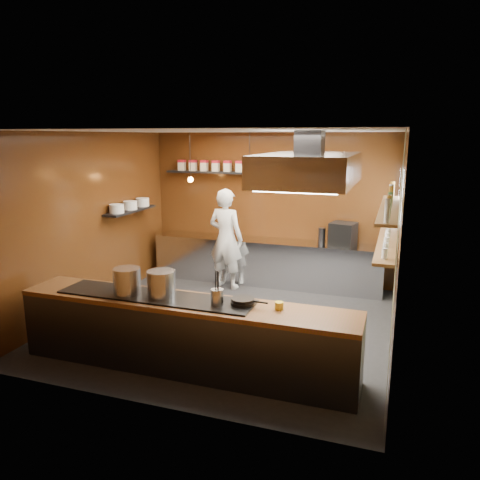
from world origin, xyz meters
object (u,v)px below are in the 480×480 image
at_px(stockpot_large, 127,281).
at_px(stockpot_small, 161,284).
at_px(extractor_hood, 309,169).
at_px(espresso_machine, 343,234).
at_px(chef, 226,239).

bearing_deg(stockpot_large, stockpot_small, 6.33).
relative_size(extractor_hood, espresso_machine, 4.49).
bearing_deg(stockpot_large, chef, 88.29).
bearing_deg(extractor_hood, chef, 133.32).
relative_size(extractor_hood, stockpot_small, 5.58).
distance_m(stockpot_small, espresso_machine, 4.16).
bearing_deg(chef, extractor_hood, 142.51).
bearing_deg(stockpot_large, espresso_machine, 59.00).
bearing_deg(stockpot_small, extractor_hood, 36.81).
bearing_deg(extractor_hood, stockpot_large, -148.81).
xyz_separation_m(stockpot_large, chef, (0.10, 3.34, -0.13)).
relative_size(stockpot_large, stockpot_small, 0.98).
distance_m(espresso_machine, chef, 2.23).
xyz_separation_m(extractor_hood, stockpot_small, (-1.61, -1.20, -1.40)).
distance_m(extractor_hood, espresso_machine, 2.90).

